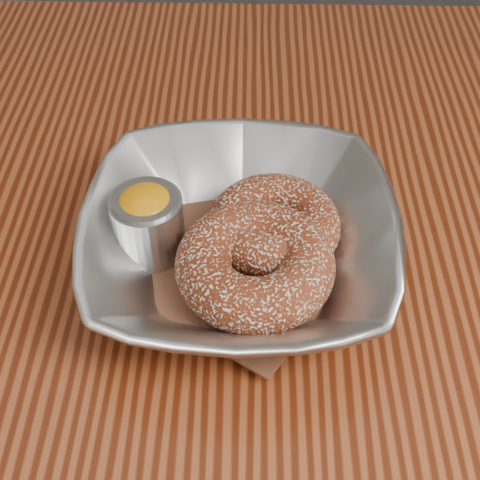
{
  "coord_description": "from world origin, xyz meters",
  "views": [
    {
      "loc": [
        -0.0,
        -0.32,
        1.13
      ],
      "look_at": [
        -0.01,
        0.0,
        0.78
      ],
      "focal_mm": 50.0,
      "sensor_mm": 36.0,
      "label": 1
    }
  ],
  "objects_px": {
    "table": "(249,345)",
    "donut_front": "(255,265)",
    "serving_bowl": "(240,243)",
    "donut_back": "(274,225)",
    "ramekin": "(148,221)"
  },
  "relations": [
    {
      "from": "table",
      "to": "donut_front",
      "type": "relative_size",
      "value": 10.86
    },
    {
      "from": "table",
      "to": "serving_bowl",
      "type": "relative_size",
      "value": 5.39
    },
    {
      "from": "donut_back",
      "to": "donut_front",
      "type": "distance_m",
      "value": 0.04
    },
    {
      "from": "donut_front",
      "to": "table",
      "type": "bearing_deg",
      "value": 97.97
    },
    {
      "from": "donut_front",
      "to": "serving_bowl",
      "type": "bearing_deg",
      "value": 115.76
    },
    {
      "from": "table",
      "to": "donut_back",
      "type": "bearing_deg",
      "value": 50.44
    },
    {
      "from": "donut_back",
      "to": "ramekin",
      "type": "distance_m",
      "value": 0.09
    },
    {
      "from": "serving_bowl",
      "to": "ramekin",
      "type": "distance_m",
      "value": 0.07
    },
    {
      "from": "serving_bowl",
      "to": "ramekin",
      "type": "bearing_deg",
      "value": 171.54
    },
    {
      "from": "serving_bowl",
      "to": "donut_back",
      "type": "distance_m",
      "value": 0.03
    },
    {
      "from": "ramekin",
      "to": "donut_front",
      "type": "bearing_deg",
      "value": -22.78
    },
    {
      "from": "donut_front",
      "to": "ramekin",
      "type": "bearing_deg",
      "value": 157.22
    },
    {
      "from": "table",
      "to": "serving_bowl",
      "type": "xyz_separation_m",
      "value": [
        -0.01,
        0.0,
        0.13
      ]
    },
    {
      "from": "table",
      "to": "serving_bowl",
      "type": "distance_m",
      "value": 0.13
    },
    {
      "from": "table",
      "to": "ramekin",
      "type": "distance_m",
      "value": 0.16
    }
  ]
}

